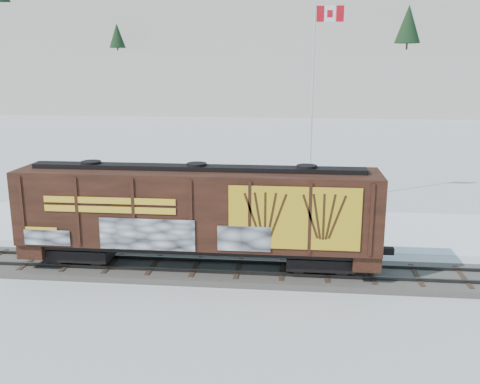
# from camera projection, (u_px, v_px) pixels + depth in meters

# --- Properties ---
(ground) EXTENTS (500.00, 500.00, 0.00)m
(ground) POSITION_uv_depth(u_px,v_px,m) (282.00, 276.00, 24.51)
(ground) COLOR white
(ground) RESTS_ON ground
(rail_track) EXTENTS (50.00, 3.40, 0.43)m
(rail_track) POSITION_uv_depth(u_px,v_px,m) (282.00, 273.00, 24.48)
(rail_track) COLOR #59544C
(rail_track) RESTS_ON ground
(parking_strip) EXTENTS (40.00, 8.00, 0.03)m
(parking_strip) POSITION_uv_depth(u_px,v_px,m) (285.00, 227.00, 31.76)
(parking_strip) COLOR white
(parking_strip) RESTS_ON ground
(hillside) EXTENTS (360.00, 110.00, 93.00)m
(hillside) POSITION_uv_depth(u_px,v_px,m) (296.00, 48.00, 156.42)
(hillside) COLOR white
(hillside) RESTS_ON ground
(hopper_railcar) EXTENTS (16.21, 3.06, 4.63)m
(hopper_railcar) POSITION_uv_depth(u_px,v_px,m) (198.00, 210.00, 24.20)
(hopper_railcar) COLOR black
(hopper_railcar) RESTS_ON rail_track
(flagpole) EXTENTS (2.30, 0.90, 13.32)m
(flagpole) POSITION_uv_depth(u_px,v_px,m) (313.00, 131.00, 36.14)
(flagpole) COLOR silver
(flagpole) RESTS_ON ground
(car_silver) EXTENTS (3.97, 1.61, 1.35)m
(car_silver) POSITION_uv_depth(u_px,v_px,m) (124.00, 213.00, 32.27)
(car_silver) COLOR #9FA0A5
(car_silver) RESTS_ON parking_strip
(car_white) EXTENTS (4.52, 1.78, 1.47)m
(car_white) POSITION_uv_depth(u_px,v_px,m) (294.00, 219.00, 30.77)
(car_white) COLOR silver
(car_white) RESTS_ON parking_strip
(car_dark) EXTENTS (4.59, 3.22, 1.23)m
(car_dark) POSITION_uv_depth(u_px,v_px,m) (336.00, 227.00, 29.61)
(car_dark) COLOR black
(car_dark) RESTS_ON parking_strip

